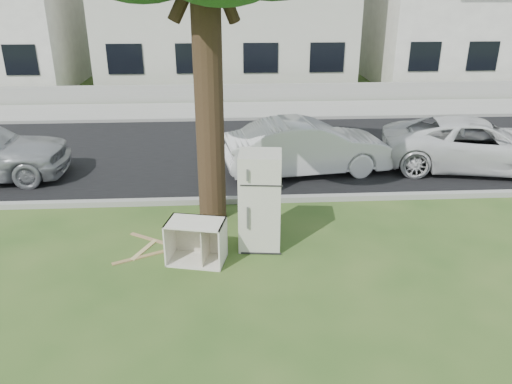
{
  "coord_description": "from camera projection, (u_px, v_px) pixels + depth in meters",
  "views": [
    {
      "loc": [
        -0.08,
        -7.46,
        4.37
      ],
      "look_at": [
        0.41,
        0.6,
        1.01
      ],
      "focal_mm": 35.0,
      "sensor_mm": 36.0,
      "label": 1
    }
  ],
  "objects": [
    {
      "name": "plank_b",
      "position": [
        148.0,
        238.0,
        9.28
      ],
      "size": [
        0.71,
        0.49,
        0.02
      ],
      "primitive_type": "cube",
      "rotation": [
        0.0,
        0.0,
        -0.57
      ],
      "color": "#9D7952",
      "rests_on": "ground"
    },
    {
      "name": "kerb_near",
      "position": [
        232.0,
        203.0,
        10.82
      ],
      "size": [
        120.0,
        0.18,
        0.12
      ],
      "primitive_type": "cube",
      "color": "gray",
      "rests_on": "ground"
    },
    {
      "name": "car_center",
      "position": [
        307.0,
        147.0,
        12.3
      ],
      "size": [
        4.23,
        1.98,
        1.34
      ],
      "primitive_type": "imported",
      "rotation": [
        0.0,
        0.0,
        1.71
      ],
      "color": "silver",
      "rests_on": "ground"
    },
    {
      "name": "cabinet",
      "position": [
        196.0,
        242.0,
        8.4
      ],
      "size": [
        1.06,
        0.79,
        0.74
      ],
      "primitive_type": "cube",
      "rotation": [
        0.0,
        0.0,
        -0.22
      ],
      "color": "beige",
      "rests_on": "ground"
    },
    {
      "name": "road",
      "position": [
        230.0,
        152.0,
        14.09
      ],
      "size": [
        120.0,
        7.0,
        0.01
      ],
      "primitive_type": "cube",
      "color": "black",
      "rests_on": "ground"
    },
    {
      "name": "townhouse_center",
      "position": [
        225.0,
        0.0,
        23.26
      ],
      "size": [
        11.22,
        8.16,
        7.44
      ],
      "color": "beige",
      "rests_on": "ground"
    },
    {
      "name": "car_right",
      "position": [
        476.0,
        144.0,
        12.6
      ],
      "size": [
        4.94,
        2.98,
        1.28
      ],
      "primitive_type": "imported",
      "rotation": [
        0.0,
        0.0,
        1.38
      ],
      "color": "silver",
      "rests_on": "ground"
    },
    {
      "name": "low_wall",
      "position": [
        228.0,
        93.0,
        20.04
      ],
      "size": [
        120.0,
        0.15,
        0.7
      ],
      "primitive_type": "cube",
      "color": "gray",
      "rests_on": "ground"
    },
    {
      "name": "townhouse_right",
      "position": [
        475.0,
        6.0,
        24.04
      ],
      "size": [
        10.2,
        8.16,
        6.84
      ],
      "color": "white",
      "rests_on": "ground"
    },
    {
      "name": "plank_c",
      "position": [
        144.0,
        250.0,
        8.87
      ],
      "size": [
        0.39,
        0.74,
        0.02
      ],
      "primitive_type": "cube",
      "rotation": [
        0.0,
        0.0,
        1.15
      ],
      "color": "tan",
      "rests_on": "ground"
    },
    {
      "name": "kerb_far",
      "position": [
        229.0,
        121.0,
        17.36
      ],
      "size": [
        120.0,
        0.18,
        0.12
      ],
      "primitive_type": "cube",
      "color": "gray",
      "rests_on": "ground"
    },
    {
      "name": "fridge",
      "position": [
        260.0,
        201.0,
        8.72
      ],
      "size": [
        0.79,
        0.74,
        1.76
      ],
      "primitive_type": "cube",
      "rotation": [
        0.0,
        0.0,
        -0.11
      ],
      "color": "#B8B3A6",
      "rests_on": "ground"
    },
    {
      "name": "sidewalk",
      "position": [
        228.0,
        111.0,
        18.69
      ],
      "size": [
        120.0,
        2.8,
        0.01
      ],
      "primitive_type": "cube",
      "color": "gray",
      "rests_on": "ground"
    },
    {
      "name": "ground",
      "position": [
        234.0,
        260.0,
        8.56
      ],
      "size": [
        120.0,
        120.0,
        0.0
      ],
      "primitive_type": "plane",
      "color": "#2C4D1B"
    },
    {
      "name": "plank_a",
      "position": [
        142.0,
        257.0,
        8.64
      ],
      "size": [
        0.97,
        0.53,
        0.02
      ],
      "primitive_type": "cube",
      "rotation": [
        0.0,
        0.0,
        0.45
      ],
      "color": "olive",
      "rests_on": "ground"
    }
  ]
}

